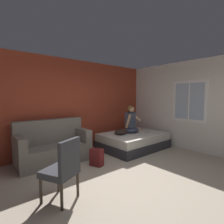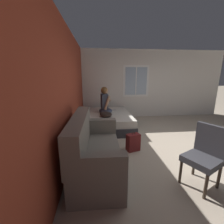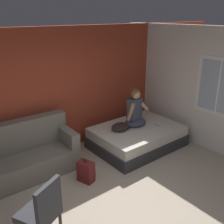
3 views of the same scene
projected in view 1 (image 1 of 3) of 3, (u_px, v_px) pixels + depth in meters
ground_plane at (132, 185)px, 3.20m from camera, size 40.00×40.00×0.00m
wall_back_accent at (67, 106)px, 5.09m from camera, size 10.82×0.16×2.70m
wall_side_with_window at (204, 106)px, 5.01m from camera, size 0.19×6.49×2.70m
bed at (133, 141)px, 5.49m from camera, size 2.00×1.45×0.48m
couch at (53, 146)px, 4.33m from camera, size 1.72×0.86×1.04m
side_chair at (63, 168)px, 2.66m from camera, size 0.62×0.62×0.98m
person_seated at (131, 121)px, 5.57m from camera, size 0.58×0.51×0.88m
backpack at (97, 157)px, 4.10m from camera, size 0.31×0.34×0.46m
throw_pillow at (121, 132)px, 5.32m from camera, size 0.55×0.47×0.14m
cell_phone at (147, 132)px, 5.59m from camera, size 0.10×0.15×0.01m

